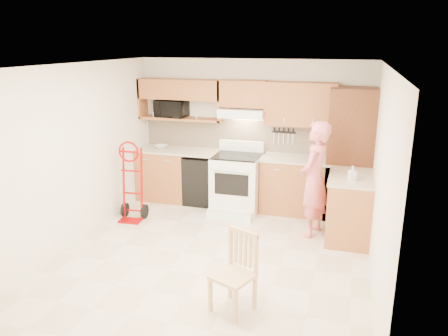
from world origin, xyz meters
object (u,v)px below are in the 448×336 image
at_px(microwave, 171,108).
at_px(dining_chair, 233,273).
at_px(range, 236,179).
at_px(hand_truck, 131,185).
at_px(person, 314,179).

height_order(microwave, dining_chair, microwave).
distance_m(microwave, range, 1.72).
distance_m(hand_truck, dining_chair, 2.96).
bearing_deg(dining_chair, range, 127.10).
bearing_deg(hand_truck, microwave, 75.80).
height_order(range, person, person).
height_order(microwave, hand_truck, microwave).
distance_m(person, dining_chair, 2.34).
distance_m(person, hand_truck, 2.85).
bearing_deg(hand_truck, dining_chair, -45.36).
relative_size(person, dining_chair, 1.96).
relative_size(microwave, dining_chair, 0.63).
xyz_separation_m(person, dining_chair, (-0.62, -2.21, -0.42)).
xyz_separation_m(range, person, (1.32, -0.55, 0.28)).
distance_m(microwave, dining_chair, 3.94).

